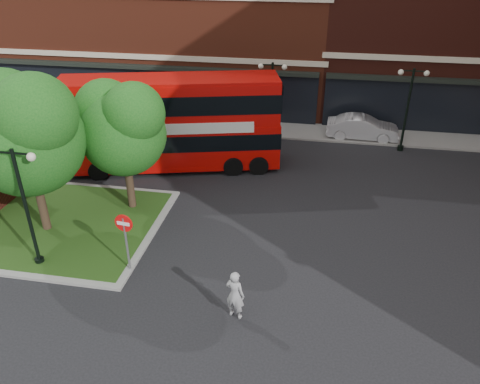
% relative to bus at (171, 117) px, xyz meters
% --- Properties ---
extents(ground, '(120.00, 120.00, 0.00)m').
position_rel_bus_xyz_m(ground, '(2.91, -9.88, -2.92)').
color(ground, black).
rests_on(ground, ground).
extents(pavement_far, '(44.00, 3.00, 0.12)m').
position_rel_bus_xyz_m(pavement_far, '(2.91, 6.62, -2.86)').
color(pavement_far, slate).
rests_on(pavement_far, ground).
extents(terrace_far_left, '(26.00, 12.00, 14.00)m').
position_rel_bus_xyz_m(terrace_far_left, '(-5.09, 14.12, 4.08)').
color(terrace_far_left, maroon).
rests_on(terrace_far_left, ground).
extents(traffic_island, '(12.60, 7.60, 0.15)m').
position_rel_bus_xyz_m(traffic_island, '(-5.09, -6.88, -2.85)').
color(traffic_island, gray).
rests_on(traffic_island, ground).
extents(tree_island_west, '(5.40, 4.71, 7.21)m').
position_rel_bus_xyz_m(tree_island_west, '(-3.68, -7.30, 1.88)').
color(tree_island_west, '#2D2116').
rests_on(tree_island_west, ground).
extents(tree_island_east, '(4.46, 3.90, 6.29)m').
position_rel_bus_xyz_m(tree_island_east, '(-0.67, -4.81, 1.33)').
color(tree_island_east, '#2D2116').
rests_on(tree_island_east, ground).
extents(lamp_island, '(1.72, 0.36, 5.00)m').
position_rel_bus_xyz_m(lamp_island, '(-2.59, -9.68, -0.09)').
color(lamp_island, black).
rests_on(lamp_island, ground).
extents(lamp_far_left, '(1.72, 0.36, 5.00)m').
position_rel_bus_xyz_m(lamp_far_left, '(4.91, 4.62, -0.09)').
color(lamp_far_left, black).
rests_on(lamp_far_left, ground).
extents(lamp_far_right, '(1.72, 0.36, 5.00)m').
position_rel_bus_xyz_m(lamp_far_right, '(12.91, 4.62, -0.09)').
color(lamp_far_right, black).
rests_on(lamp_far_right, ground).
extents(bus, '(11.93, 5.49, 4.44)m').
position_rel_bus_xyz_m(bus, '(0.00, 0.00, 0.00)').
color(bus, '#C00A07').
rests_on(bus, ground).
extents(woman, '(0.79, 0.64, 1.87)m').
position_rel_bus_xyz_m(woman, '(5.60, -11.14, -1.98)').
color(woman, '#9B9C9E').
rests_on(woman, ground).
extents(car_silver, '(4.72, 2.39, 1.54)m').
position_rel_bus_xyz_m(car_silver, '(1.41, 6.12, -2.14)').
color(car_silver, '#A7AAAE').
rests_on(car_silver, ground).
extents(car_white, '(4.59, 1.74, 1.50)m').
position_rel_bus_xyz_m(car_white, '(10.67, 6.12, -2.17)').
color(car_white, silver).
rests_on(car_white, ground).
extents(no_entry_sign, '(0.71, 0.13, 2.57)m').
position_rel_bus_xyz_m(no_entry_sign, '(1.11, -9.45, -1.08)').
color(no_entry_sign, slate).
rests_on(no_entry_sign, ground).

